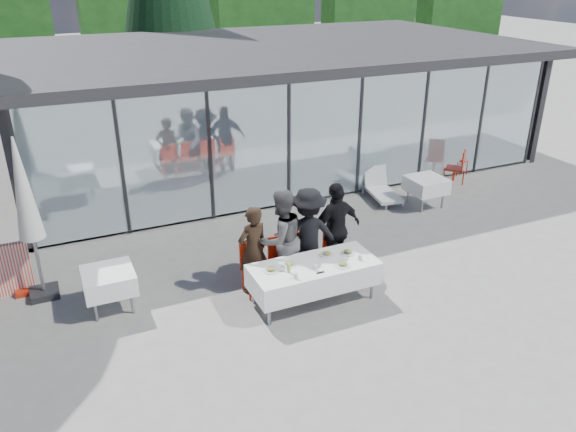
{
  "coord_description": "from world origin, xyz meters",
  "views": [
    {
      "loc": [
        -4.24,
        -7.68,
        5.57
      ],
      "look_at": [
        -0.25,
        1.2,
        1.14
      ],
      "focal_mm": 35.0,
      "sensor_mm": 36.0,
      "label": 1
    }
  ],
  "objects_px": {
    "diner_chair_a": "(253,265)",
    "diner_chair_d": "(335,247)",
    "spare_chair_b": "(458,166)",
    "plate_a": "(271,270)",
    "diner_a": "(253,250)",
    "plate_b": "(289,264)",
    "juice_bottle": "(289,268)",
    "diner_chair_c": "(308,253)",
    "spare_table_left": "(109,281)",
    "spare_table_right": "(426,185)",
    "plate_extra": "(343,264)",
    "spare_chair_a": "(456,155)",
    "market_umbrella": "(25,199)",
    "plate_d": "(348,252)",
    "diner_c": "(308,235)",
    "dining_table": "(314,275)",
    "diner_chair_b": "(281,259)",
    "diner_b": "(281,239)",
    "lounger": "(381,188)",
    "folded_eyeglasses": "(320,273)",
    "diner_d": "(336,229)",
    "plate_c": "(327,254)"
  },
  "relations": [
    {
      "from": "diner_chair_d",
      "to": "lounger",
      "type": "relative_size",
      "value": 0.69
    },
    {
      "from": "folded_eyeglasses",
      "to": "plate_d",
      "type": "bearing_deg",
      "value": 28.44
    },
    {
      "from": "diner_a",
      "to": "diner_chair_d",
      "type": "distance_m",
      "value": 1.72
    },
    {
      "from": "diner_chair_b",
      "to": "diner_chair_d",
      "type": "height_order",
      "value": "same"
    },
    {
      "from": "plate_a",
      "to": "juice_bottle",
      "type": "xyz_separation_m",
      "value": [
        0.26,
        -0.16,
        0.06
      ]
    },
    {
      "from": "juice_bottle",
      "to": "spare_chair_a",
      "type": "distance_m",
      "value": 8.43
    },
    {
      "from": "spare_table_left",
      "to": "diner_chair_a",
      "type": "bearing_deg",
      "value": -11.04
    },
    {
      "from": "diner_a",
      "to": "spare_chair_b",
      "type": "bearing_deg",
      "value": -172.38
    },
    {
      "from": "diner_b",
      "to": "plate_b",
      "type": "height_order",
      "value": "diner_b"
    },
    {
      "from": "folded_eyeglasses",
      "to": "spare_table_right",
      "type": "distance_m",
      "value": 5.42
    },
    {
      "from": "diner_a",
      "to": "spare_chair_a",
      "type": "bearing_deg",
      "value": -168.99
    },
    {
      "from": "diner_chair_a",
      "to": "spare_chair_b",
      "type": "xyz_separation_m",
      "value": [
        7.0,
        2.81,
        0.0
      ]
    },
    {
      "from": "diner_chair_c",
      "to": "spare_table_left",
      "type": "xyz_separation_m",
      "value": [
        -3.58,
        0.48,
        0.02
      ]
    },
    {
      "from": "plate_c",
      "to": "diner_chair_a",
      "type": "bearing_deg",
      "value": 155.38
    },
    {
      "from": "diner_chair_a",
      "to": "spare_table_left",
      "type": "bearing_deg",
      "value": 168.96
    },
    {
      "from": "diner_a",
      "to": "diner_chair_a",
      "type": "relative_size",
      "value": 1.73
    },
    {
      "from": "diner_chair_a",
      "to": "diner_chair_d",
      "type": "bearing_deg",
      "value": 0.0
    },
    {
      "from": "plate_b",
      "to": "juice_bottle",
      "type": "distance_m",
      "value": 0.25
    },
    {
      "from": "diner_chair_b",
      "to": "juice_bottle",
      "type": "bearing_deg",
      "value": -104.75
    },
    {
      "from": "diner_chair_a",
      "to": "market_umbrella",
      "type": "bearing_deg",
      "value": 158.42
    },
    {
      "from": "diner_chair_b",
      "to": "folded_eyeglasses",
      "type": "height_order",
      "value": "diner_chair_b"
    },
    {
      "from": "spare_chair_b",
      "to": "dining_table",
      "type": "bearing_deg",
      "value": -149.93
    },
    {
      "from": "diner_b",
      "to": "spare_table_right",
      "type": "distance_m",
      "value": 5.15
    },
    {
      "from": "diner_c",
      "to": "plate_b",
      "type": "distance_m",
      "value": 0.9
    },
    {
      "from": "plate_extra",
      "to": "spare_chair_a",
      "type": "distance_m",
      "value": 7.74
    },
    {
      "from": "diner_d",
      "to": "market_umbrella",
      "type": "xyz_separation_m",
      "value": [
        -5.24,
        1.4,
        0.99
      ]
    },
    {
      "from": "spare_chair_b",
      "to": "lounger",
      "type": "height_order",
      "value": "spare_chair_b"
    },
    {
      "from": "dining_table",
      "to": "spare_table_left",
      "type": "distance_m",
      "value": 3.55
    },
    {
      "from": "plate_a",
      "to": "plate_d",
      "type": "height_order",
      "value": "same"
    },
    {
      "from": "diner_chair_b",
      "to": "diner_c",
      "type": "xyz_separation_m",
      "value": [
        0.55,
        0.0,
        0.39
      ]
    },
    {
      "from": "folded_eyeglasses",
      "to": "spare_table_left",
      "type": "distance_m",
      "value": 3.65
    },
    {
      "from": "spare_table_left",
      "to": "spare_chair_b",
      "type": "height_order",
      "value": "spare_chair_b"
    },
    {
      "from": "diner_b",
      "to": "plate_extra",
      "type": "relative_size",
      "value": 6.88
    },
    {
      "from": "diner_b",
      "to": "diner_chair_b",
      "type": "bearing_deg",
      "value": 77.2
    },
    {
      "from": "dining_table",
      "to": "lounger",
      "type": "distance_m",
      "value": 5.2
    },
    {
      "from": "diner_b",
      "to": "spare_chair_b",
      "type": "xyz_separation_m",
      "value": [
        6.44,
        2.81,
        -0.41
      ]
    },
    {
      "from": "diner_d",
      "to": "plate_a",
      "type": "bearing_deg",
      "value": 13.4
    },
    {
      "from": "spare_chair_a",
      "to": "spare_chair_b",
      "type": "height_order",
      "value": "same"
    },
    {
      "from": "spare_table_right",
      "to": "spare_chair_b",
      "type": "height_order",
      "value": "spare_chair_b"
    },
    {
      "from": "plate_d",
      "to": "diner_c",
      "type": "bearing_deg",
      "value": 127.39
    },
    {
      "from": "diner_chair_a",
      "to": "diner_chair_c",
      "type": "distance_m",
      "value": 1.1
    },
    {
      "from": "folded_eyeglasses",
      "to": "spare_table_right",
      "type": "relative_size",
      "value": 0.16
    },
    {
      "from": "plate_extra",
      "to": "juice_bottle",
      "type": "xyz_separation_m",
      "value": [
        -0.94,
        0.18,
        0.06
      ]
    },
    {
      "from": "diner_chair_a",
      "to": "spare_table_left",
      "type": "xyz_separation_m",
      "value": [
        -2.48,
        0.48,
        0.02
      ]
    },
    {
      "from": "spare_chair_b",
      "to": "plate_a",
      "type": "bearing_deg",
      "value": -153.36
    },
    {
      "from": "diner_chair_c",
      "to": "spare_chair_b",
      "type": "xyz_separation_m",
      "value": [
        5.9,
        2.81,
        0.0
      ]
    },
    {
      "from": "market_umbrella",
      "to": "diner_chair_d",
      "type": "bearing_deg",
      "value": -14.99
    },
    {
      "from": "dining_table",
      "to": "diner_chair_d",
      "type": "relative_size",
      "value": 2.32
    },
    {
      "from": "spare_chair_a",
      "to": "diner_b",
      "type": "bearing_deg",
      "value": -153.02
    },
    {
      "from": "plate_extra",
      "to": "lounger",
      "type": "bearing_deg",
      "value": 49.52
    }
  ]
}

